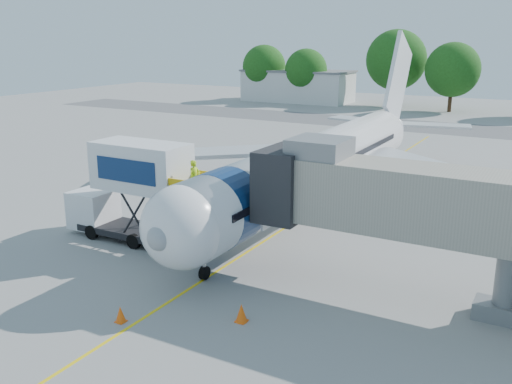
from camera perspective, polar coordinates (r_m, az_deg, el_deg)
The scene contains 14 objects.
ground at distance 34.47m, azimuth 3.77°, elevation -3.07°, with size 160.00×160.00×0.00m, color gray.
guidance_line at distance 34.47m, azimuth 3.77°, elevation -3.06°, with size 0.15×70.00×0.01m, color yellow.
taxiway_strip at distance 73.74m, azimuth 18.09°, elevation 6.11°, with size 120.00×10.00×0.01m, color #59595B.
aircraft at distance 37.33m, azimuth 6.58°, elevation 2.99°, with size 34.17×37.73×11.35m.
jet_bridge at distance 24.25m, azimuth 13.88°, elevation -0.72°, with size 13.90×3.20×6.60m.
catering_hiloader at distance 31.38m, azimuth -12.19°, elevation 0.02°, with size 8.50×2.44×5.50m.
ground_tug at distance 22.05m, azimuth -16.54°, elevation -12.72°, with size 3.66×2.22×1.38m.
safety_cone_a at distance 22.85m, azimuth -1.47°, elevation -12.02°, with size 0.48×0.48×0.76m.
safety_cone_b at distance 23.46m, azimuth -13.40°, elevation -11.82°, with size 0.42×0.42×0.67m.
outbuilding_left at distance 99.26m, azimuth 4.19°, elevation 10.56°, with size 18.40×8.40×5.30m.
tree_a at distance 100.64m, azimuth 0.81°, elevation 12.42°, with size 7.42×7.42×9.46m.
tree_b at distance 96.63m, azimuth 5.02°, elevation 12.04°, with size 6.99×6.99×8.92m.
tree_c at distance 94.16m, azimuth 13.85°, elevation 12.71°, with size 9.37×9.37×11.94m.
tree_d at distance 89.46m, azimuth 19.07°, elevation 11.48°, with size 7.91×7.91×10.08m.
Camera 1 is at (13.96, -29.58, 10.86)m, focal length 40.00 mm.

